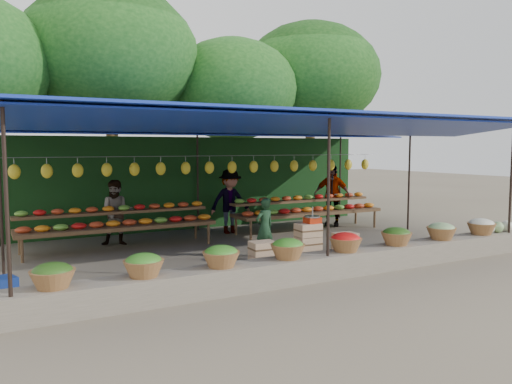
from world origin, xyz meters
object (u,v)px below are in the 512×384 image
crate_counter (307,247)px  weighing_scale (312,219)px  vendor_seated (265,227)px  blue_crate_front (122,290)px

crate_counter → weighing_scale: (0.13, -0.00, 0.54)m
crate_counter → vendor_seated: size_ratio=1.97×
vendor_seated → blue_crate_front: (-3.26, -1.58, -0.45)m
crate_counter → vendor_seated: 1.02m
crate_counter → blue_crate_front: crate_counter is taller
weighing_scale → blue_crate_front: size_ratio=0.61×
crate_counter → blue_crate_front: 3.77m
crate_counter → vendor_seated: bearing=116.2°
blue_crate_front → crate_counter: bearing=33.4°
weighing_scale → vendor_seated: (-0.56, 0.88, -0.24)m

